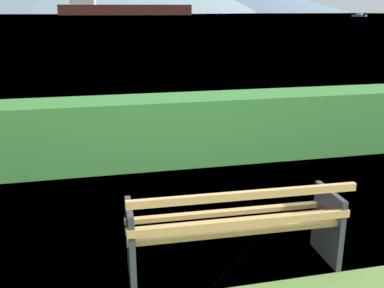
{
  "coord_description": "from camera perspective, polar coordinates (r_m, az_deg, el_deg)",
  "views": [
    {
      "loc": [
        -1.15,
        -3.33,
        2.23
      ],
      "look_at": [
        0.0,
        1.61,
        0.69
      ],
      "focal_mm": 41.15,
      "sensor_mm": 36.0,
      "label": 1
    }
  ],
  "objects": [
    {
      "name": "cargo_ship_large",
      "position": [
        260.67,
        -9.89,
        17.2
      ],
      "size": [
        73.95,
        21.43,
        17.33
      ],
      "color": "#471E19",
      "rests_on": "water_surface"
    },
    {
      "name": "fishing_boat_near",
      "position": [
        204.0,
        20.87,
        15.31
      ],
      "size": [
        4.83,
        5.89,
        1.28
      ],
      "color": "#335693",
      "rests_on": "water_surface"
    },
    {
      "name": "park_bench",
      "position": [
        3.9,
        5.64,
        -10.63
      ],
      "size": [
        1.9,
        0.62,
        0.87
      ],
      "color": "tan",
      "rests_on": "ground_plane"
    },
    {
      "name": "ground_plane",
      "position": [
        4.17,
        5.21,
        -15.51
      ],
      "size": [
        1400.0,
        1400.0,
        0.0
      ],
      "primitive_type": "plane",
      "color": "#567A38"
    },
    {
      "name": "hedge_row",
      "position": [
        6.68,
        -2.73,
        1.84
      ],
      "size": [
        8.16,
        0.83,
        1.0
      ],
      "primitive_type": "cube",
      "color": "#387A33",
      "rests_on": "ground_plane"
    },
    {
      "name": "water_surface",
      "position": [
        313.04,
        -13.38,
        16.01
      ],
      "size": [
        620.0,
        620.0,
        0.0
      ],
      "primitive_type": "plane",
      "color": "slate",
      "rests_on": "ground_plane"
    }
  ]
}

